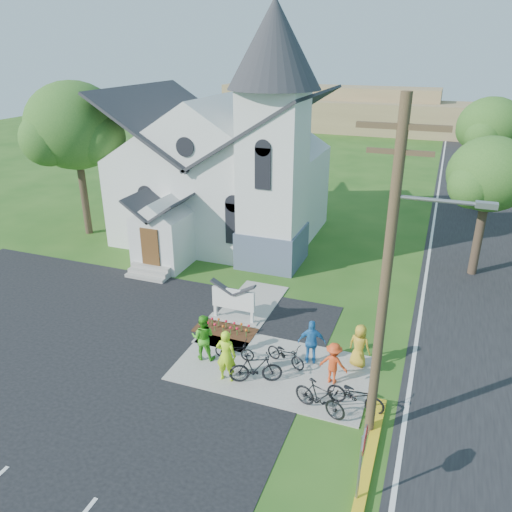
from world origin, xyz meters
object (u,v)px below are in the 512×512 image
at_px(cyclist_2, 312,342).
at_px(bike_4, 356,395).
at_px(bike_3, 320,397).
at_px(cyclist_1, 203,337).
at_px(church_sign, 233,300).
at_px(bike_2, 286,354).
at_px(stop_sign, 363,450).
at_px(bike_0, 235,350).
at_px(cyclist_4, 359,346).
at_px(cyclist_0, 226,356).
at_px(cyclist_3, 333,363).
at_px(utility_pole, 389,273).
at_px(bike_1, 256,368).

xyz_separation_m(cyclist_2, bike_4, (1.99, -1.96, -0.36)).
bearing_deg(bike_3, cyclist_1, 92.70).
xyz_separation_m(church_sign, bike_2, (3.07, -2.30, -0.54)).
xyz_separation_m(stop_sign, bike_3, (-1.77, 3.00, -1.17)).
xyz_separation_m(bike_0, cyclist_4, (4.42, 1.24, 0.44)).
bearing_deg(stop_sign, bike_4, 101.52).
bearing_deg(bike_2, cyclist_0, 152.51).
bearing_deg(cyclist_4, cyclist_1, 32.51).
xyz_separation_m(cyclist_0, cyclist_3, (3.53, 1.18, -0.21)).
xyz_separation_m(stop_sign, bike_0, (-5.47, 4.75, -1.33)).
bearing_deg(bike_2, church_sign, 72.17).
height_order(church_sign, cyclist_3, church_sign).
distance_m(utility_pole, bike_0, 7.60).
distance_m(church_sign, cyclist_2, 4.32).
height_order(utility_pole, cyclist_2, utility_pole).
xyz_separation_m(bike_0, cyclist_3, (3.75, -0.06, 0.37)).
distance_m(church_sign, stop_sign, 9.97).
height_order(utility_pole, cyclist_1, utility_pole).
height_order(bike_0, bike_1, bike_1).
bearing_deg(cyclist_2, bike_3, 95.96).
xyz_separation_m(utility_pole, cyclist_1, (-6.51, 1.70, -4.45)).
height_order(cyclist_2, bike_2, cyclist_2).
distance_m(bike_0, cyclist_4, 4.61).
height_order(stop_sign, bike_4, stop_sign).
bearing_deg(bike_1, bike_4, -114.74).
xyz_separation_m(bike_2, bike_4, (2.83, -1.49, 0.07)).
xyz_separation_m(bike_0, bike_1, (1.23, -1.02, 0.16)).
bearing_deg(cyclist_0, bike_1, -172.58).
bearing_deg(cyclist_2, bike_2, 14.52).
bearing_deg(bike_1, stop_sign, -154.03).
bearing_deg(cyclist_3, bike_0, 5.21).
distance_m(cyclist_1, bike_4, 5.91).
relative_size(church_sign, stop_sign, 0.89).
bearing_deg(bike_2, bike_4, -98.73).
distance_m(cyclist_1, cyclist_4, 5.75).
relative_size(cyclist_1, cyclist_4, 1.08).
xyz_separation_m(cyclist_3, bike_4, (0.98, -1.08, -0.27)).
bearing_deg(bike_4, bike_3, 128.65).
xyz_separation_m(cyclist_3, cyclist_4, (0.67, 1.30, 0.07)).
distance_m(cyclist_2, bike_2, 1.05).
relative_size(bike_3, bike_4, 0.97).
height_order(stop_sign, cyclist_0, stop_sign).
bearing_deg(bike_3, bike_4, -41.00).
distance_m(cyclist_1, bike_3, 5.02).
xyz_separation_m(bike_3, bike_4, (1.04, 0.60, -0.05)).
height_order(bike_0, bike_2, bike_2).
bearing_deg(stop_sign, bike_1, 138.66).
relative_size(utility_pole, cyclist_3, 6.46).
bearing_deg(utility_pole, cyclist_2, 132.88).
relative_size(cyclist_1, cyclist_2, 1.04).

